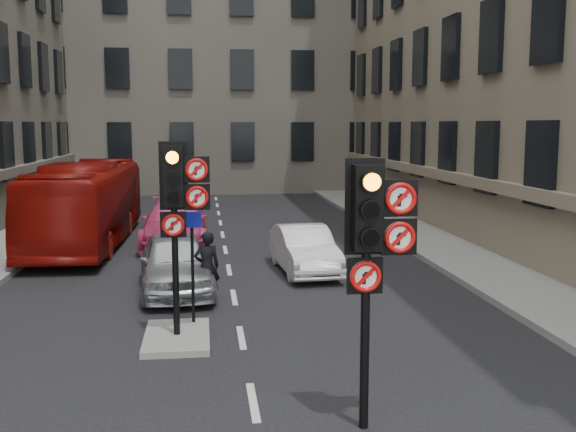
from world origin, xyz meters
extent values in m
cube|color=gray|center=(7.20, 12.00, 0.08)|extent=(3.00, 50.00, 0.16)
cube|color=gray|center=(-1.20, 5.00, 0.06)|extent=(1.20, 2.00, 0.12)
cube|color=#6D685C|center=(0.00, 38.00, 10.00)|extent=(30.00, 14.00, 20.00)
cylinder|color=black|center=(1.40, 1.00, 1.20)|extent=(0.12, 0.12, 2.40)
cube|color=black|center=(1.40, 1.00, 2.95)|extent=(0.36, 0.28, 1.10)
cube|color=black|center=(1.40, 1.13, 2.95)|extent=(0.52, 0.03, 1.25)
cylinder|color=orange|center=(1.40, 0.76, 3.30)|extent=(0.22, 0.01, 0.22)
cylinder|color=black|center=(1.40, 0.76, 2.95)|extent=(0.22, 0.01, 0.22)
cylinder|color=black|center=(1.40, 0.76, 2.60)|extent=(0.22, 0.01, 0.22)
cube|color=black|center=(1.82, 0.98, 3.07)|extent=(0.47, 0.05, 0.47)
cylinder|color=white|center=(1.82, 0.94, 3.07)|extent=(0.41, 0.02, 0.41)
torus|color=#BF0C0A|center=(1.82, 0.93, 3.07)|extent=(0.41, 0.06, 0.41)
cube|color=#BF0C0A|center=(1.82, 0.92, 3.07)|extent=(0.25, 0.01, 0.25)
cube|color=black|center=(1.82, 0.98, 2.57)|extent=(0.47, 0.05, 0.47)
cylinder|color=white|center=(1.82, 0.94, 2.57)|extent=(0.41, 0.02, 0.41)
torus|color=#BF0C0A|center=(1.82, 0.93, 2.57)|extent=(0.41, 0.06, 0.41)
cube|color=#BF0C0A|center=(1.82, 0.92, 2.57)|extent=(0.25, 0.01, 0.25)
cube|color=black|center=(1.38, 0.98, 2.07)|extent=(0.47, 0.05, 0.47)
cylinder|color=white|center=(1.38, 0.94, 2.07)|extent=(0.41, 0.02, 0.41)
torus|color=#BF0C0A|center=(1.38, 0.93, 2.07)|extent=(0.41, 0.06, 0.41)
cube|color=#BF0C0A|center=(1.38, 0.92, 2.07)|extent=(0.25, 0.01, 0.25)
cylinder|color=black|center=(-1.20, 5.00, 1.32)|extent=(0.12, 0.12, 2.40)
cube|color=black|center=(-1.20, 5.00, 3.07)|extent=(0.36, 0.28, 1.10)
cube|color=black|center=(-1.20, 5.13, 3.07)|extent=(0.52, 0.03, 1.25)
cylinder|color=orange|center=(-1.20, 4.75, 3.42)|extent=(0.22, 0.02, 0.22)
cylinder|color=black|center=(-1.20, 4.75, 3.07)|extent=(0.22, 0.02, 0.22)
cylinder|color=black|center=(-1.20, 4.75, 2.72)|extent=(0.22, 0.02, 0.22)
cube|color=black|center=(-0.78, 4.98, 3.19)|extent=(0.47, 0.05, 0.47)
cylinder|color=white|center=(-0.78, 4.94, 3.19)|extent=(0.41, 0.02, 0.41)
torus|color=#BF0C0A|center=(-0.78, 4.92, 3.19)|extent=(0.41, 0.06, 0.41)
cube|color=#BF0C0A|center=(-0.78, 4.92, 3.19)|extent=(0.25, 0.02, 0.25)
cube|color=black|center=(-0.78, 4.98, 2.69)|extent=(0.47, 0.05, 0.47)
cylinder|color=white|center=(-0.78, 4.94, 2.69)|extent=(0.41, 0.02, 0.41)
torus|color=#BF0C0A|center=(-0.78, 4.92, 2.69)|extent=(0.41, 0.06, 0.41)
cube|color=#BF0C0A|center=(-0.78, 4.92, 2.69)|extent=(0.25, 0.02, 0.25)
cube|color=black|center=(-1.22, 4.98, 2.19)|extent=(0.47, 0.05, 0.47)
cylinder|color=white|center=(-1.22, 4.94, 2.19)|extent=(0.41, 0.02, 0.41)
torus|color=#BF0C0A|center=(-1.22, 4.92, 2.19)|extent=(0.41, 0.06, 0.41)
cube|color=#BF0C0A|center=(-1.22, 4.92, 2.19)|extent=(0.25, 0.02, 0.25)
imported|color=#A7ABAF|center=(-1.36, 8.75, 0.71)|extent=(2.03, 4.29, 1.42)
imported|color=silver|center=(2.03, 10.49, 0.63)|extent=(1.59, 3.88, 1.25)
imported|color=#C73A6B|center=(-1.61, 14.99, 0.74)|extent=(2.12, 5.14, 1.49)
imported|color=maroon|center=(-4.50, 15.56, 1.38)|extent=(2.57, 9.96, 2.76)
imported|color=black|center=(-0.89, 10.02, 0.56)|extent=(0.83, 1.92, 1.12)
imported|color=black|center=(-0.62, 7.68, 0.81)|extent=(0.67, 0.51, 1.62)
cylinder|color=black|center=(-0.90, 5.75, 1.20)|extent=(0.06, 0.06, 2.16)
cube|color=#0E149B|center=(-0.90, 5.70, 2.17)|extent=(0.38, 0.05, 0.30)
camera|label=1|loc=(-0.66, -7.30, 4.01)|focal=42.00mm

